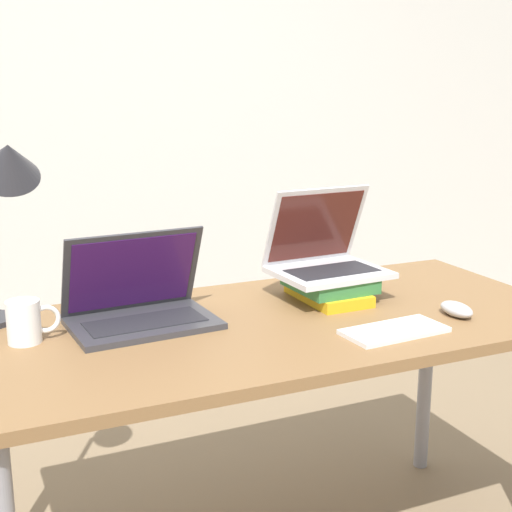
# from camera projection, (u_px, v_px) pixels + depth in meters

# --- Properties ---
(wall_back) EXTENTS (8.00, 0.05, 2.70)m
(wall_back) POSITION_uv_depth(u_px,v_px,m) (117.00, 92.00, 3.32)
(wall_back) COLOR silver
(wall_back) RESTS_ON ground_plane
(desk) EXTENTS (1.61, 0.75, 0.77)m
(desk) POSITION_uv_depth(u_px,v_px,m) (279.00, 347.00, 1.92)
(desk) COLOR brown
(desk) RESTS_ON ground_plane
(laptop_left) EXTENTS (0.38, 0.27, 0.24)m
(laptop_left) POSITION_uv_depth(u_px,v_px,m) (140.00, 306.00, 1.86)
(laptop_left) COLOR #333338
(laptop_left) RESTS_ON desk
(book_stack) EXTENTS (0.22, 0.26, 0.07)m
(book_stack) POSITION_uv_depth(u_px,v_px,m) (329.00, 287.00, 2.07)
(book_stack) COLOR gold
(book_stack) RESTS_ON desk
(laptop_on_books) EXTENTS (0.33, 0.27, 0.25)m
(laptop_on_books) POSITION_uv_depth(u_px,v_px,m) (325.00, 256.00, 2.08)
(laptop_on_books) COLOR silver
(laptop_on_books) RESTS_ON book_stack
(wireless_keyboard) EXTENTS (0.27, 0.14, 0.01)m
(wireless_keyboard) POSITION_uv_depth(u_px,v_px,m) (394.00, 330.00, 1.79)
(wireless_keyboard) COLOR white
(wireless_keyboard) RESTS_ON desk
(mouse) EXTENTS (0.06, 0.11, 0.04)m
(mouse) POSITION_uv_depth(u_px,v_px,m) (457.00, 309.00, 1.92)
(mouse) COLOR #B2B2B7
(mouse) RESTS_ON desk
(mug) EXTENTS (0.13, 0.08, 0.11)m
(mug) POSITION_uv_depth(u_px,v_px,m) (25.00, 322.00, 1.72)
(mug) COLOR white
(mug) RESTS_ON desk
(desk_lamp) EXTENTS (0.23, 0.20, 0.51)m
(desk_lamp) POSITION_uv_depth(u_px,v_px,m) (4.00, 181.00, 1.78)
(desk_lamp) COLOR #28282D
(desk_lamp) RESTS_ON desk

